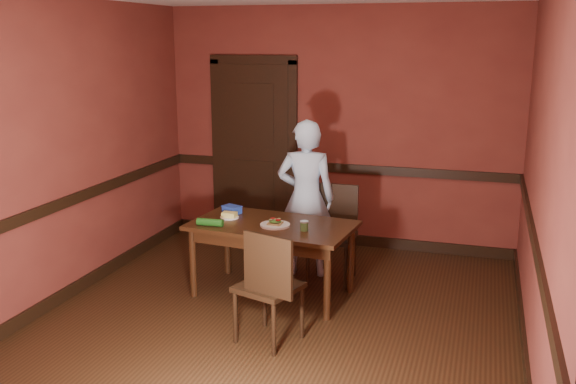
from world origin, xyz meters
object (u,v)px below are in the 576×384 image
Objects in this scene: chair_near at (269,285)px; food_tub at (232,209)px; cheese_saucer at (229,216)px; chair_far at (332,235)px; sauce_jar at (304,226)px; sandwich_plate at (275,224)px; person at (306,198)px; dining_table at (273,259)px.

food_tub is (-0.76, 1.12, 0.26)m from chair_near.
food_tub is (-0.04, 0.16, 0.02)m from cheese_saucer.
chair_far is 10.65× the size of sauce_jar.
sauce_jar is (0.29, -0.06, 0.03)m from sandwich_plate.
cheese_saucer is 0.86× the size of food_tub.
chair_near is 1.55m from person.
dining_table is at bearing 159.61° from sauce_jar.
chair_far is 1.42m from chair_near.
cheese_saucer is (-0.45, 0.06, 0.37)m from dining_table.
chair_near is at bearing -53.18° from cheese_saucer.
food_tub is at bearing 21.78° from person.
chair_near is (0.27, -0.90, 0.12)m from dining_table.
sandwich_plate reaches higher than cheese_saucer.
sandwich_plate is (-0.39, -0.58, 0.24)m from chair_far.
chair_near is at bearing -94.89° from sauce_jar.
chair_near is 0.82m from sauce_jar.
person is at bearing 81.82° from sandwich_plate.
person reaches higher than food_tub.
cheese_saucer is at bearing 166.82° from sauce_jar.
cheese_saucer is (-0.72, 0.96, 0.24)m from chair_near.
person is 0.69m from sandwich_plate.
sandwich_plate is 0.51m from cheese_saucer.
food_tub reaches higher than cheese_saucer.
person is at bearing 43.07° from cheese_saucer.
chair_far is at bearing 38.33° from food_tub.
chair_far is at bearing 27.20° from cheese_saucer.
person is at bearing 82.12° from dining_table.
chair_far is at bearing 151.03° from person.
sauce_jar is at bearing -13.18° from cheese_saucer.
food_tub is at bearing -161.79° from chair_far.
person reaches higher than sauce_jar.
chair_far is 1.00m from food_tub.
chair_far is at bearing 81.17° from sauce_jar.
sandwich_plate is at bearing -123.19° from chair_far.
sandwich_plate is 0.30m from sauce_jar.
sandwich_plate is (0.05, -0.07, 0.36)m from dining_table.
chair_far is (0.44, 0.51, 0.12)m from dining_table.
dining_table is 0.58m from cheese_saucer.
sandwich_plate is 1.32× the size of food_tub.
person reaches higher than sandwich_plate.
cheese_saucer is at bearing 178.12° from dining_table.
sauce_jar is at bearing -98.19° from chair_far.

